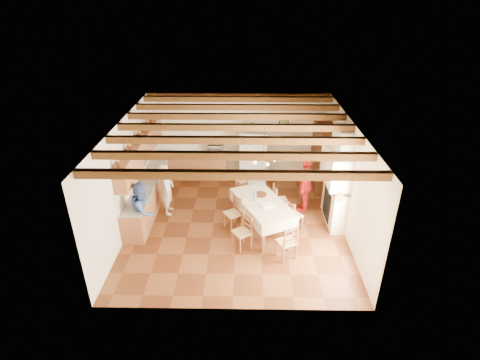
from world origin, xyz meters
name	(u,v)px	position (x,y,z in m)	size (l,w,h in m)	color
floor	(236,223)	(0.00, 0.00, -0.01)	(6.00, 6.50, 0.02)	#4E2510
ceiling	(236,124)	(0.00, 0.00, 3.01)	(6.00, 6.50, 0.02)	white
wall_back	(239,135)	(0.00, 3.26, 1.50)	(6.00, 0.02, 3.00)	beige
wall_front	(232,253)	(0.00, -3.26, 1.50)	(6.00, 0.02, 3.00)	beige
wall_left	(126,176)	(-3.01, 0.00, 1.50)	(0.02, 6.50, 3.00)	beige
wall_right	(347,178)	(3.01, 0.00, 1.50)	(0.02, 6.50, 3.00)	beige
ceiling_beams	(236,127)	(0.00, 0.00, 2.91)	(6.00, 6.30, 0.16)	#3C200C
lower_cabinets_left	(150,192)	(-2.70, 1.05, 0.43)	(0.60, 4.30, 0.86)	brown
lower_cabinets_back	(195,166)	(-1.55, 2.95, 0.43)	(2.30, 0.60, 0.86)	brown
countertop_left	(149,179)	(-2.70, 1.05, 0.88)	(0.62, 4.30, 0.04)	gray
countertop_back	(194,154)	(-1.55, 2.95, 0.88)	(2.34, 0.62, 0.04)	gray
backsplash_left	(138,169)	(-2.98, 1.05, 1.20)	(0.03, 4.30, 0.60)	white
backsplash_back	(195,143)	(-1.55, 3.23, 1.20)	(2.30, 0.03, 0.60)	white
upper_cabinets	(141,149)	(-2.83, 1.05, 1.85)	(0.35, 4.20, 0.70)	brown
fireplace	(335,178)	(2.72, 0.20, 1.40)	(0.56, 1.60, 2.80)	beige
wall_picture	(284,126)	(1.55, 3.23, 1.85)	(0.34, 0.03, 0.42)	#2E2014
refrigerator	(254,156)	(0.55, 2.78, 0.92)	(0.92, 0.76, 1.84)	silver
hutch	(322,157)	(2.75, 2.24, 1.14)	(0.53, 1.25, 2.27)	#341B0D
dining_table	(262,204)	(0.71, -0.27, 0.81)	(1.81, 2.31, 0.90)	white
chandelier	(264,156)	(0.71, -0.27, 2.25)	(0.47, 0.47, 0.03)	black
chair_left_near	(242,232)	(0.17, -1.11, 0.48)	(0.42, 0.40, 0.96)	brown
chair_left_far	(233,213)	(-0.10, -0.22, 0.48)	(0.42, 0.40, 0.96)	brown
chair_right_near	(293,215)	(1.59, -0.27, 0.48)	(0.42, 0.40, 0.96)	brown
chair_right_far	(280,200)	(1.28, 0.54, 0.48)	(0.42, 0.40, 0.96)	brown
chair_end_near	(287,241)	(1.28, -1.49, 0.48)	(0.42, 0.40, 0.96)	brown
chair_end_far	(244,195)	(0.21, 0.81, 0.48)	(0.42, 0.40, 0.96)	brown
person_man	(167,189)	(-2.05, 0.57, 0.80)	(0.58, 0.38, 1.60)	beige
person_woman_blue	(143,210)	(-2.45, -0.67, 0.82)	(0.80, 0.62, 1.65)	#3A569D
person_woman_red	(306,185)	(2.03, 0.73, 0.89)	(1.04, 0.43, 1.77)	red
microwave	(216,150)	(-0.77, 2.95, 1.05)	(0.54, 0.36, 0.30)	silver
fridge_vase	(252,126)	(0.46, 2.78, 1.97)	(0.26, 0.26, 0.27)	#341B0D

